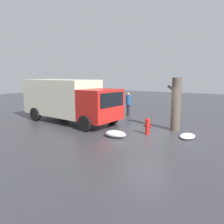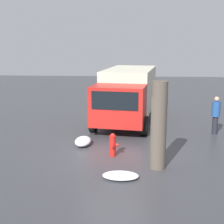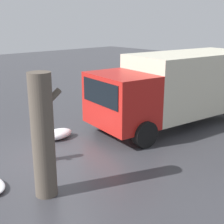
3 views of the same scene
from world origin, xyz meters
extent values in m
plane|color=#38383D|center=(0.00, 0.00, 0.00)|extent=(60.00, 60.00, 0.00)
cylinder|color=red|center=(0.00, 0.00, 0.35)|extent=(0.24, 0.24, 0.71)
cylinder|color=red|center=(0.00, 0.00, 0.75)|extent=(0.25, 0.25, 0.08)
sphere|color=red|center=(0.00, 0.00, 0.79)|extent=(0.20, 0.20, 0.20)
cylinder|color=red|center=(0.00, -0.17, 0.44)|extent=(0.12, 0.10, 0.11)
cylinder|color=red|center=(0.17, 0.00, 0.44)|extent=(0.10, 0.09, 0.09)
cylinder|color=red|center=(-0.17, 0.00, 0.44)|extent=(0.10, 0.09, 0.09)
cylinder|color=brown|center=(-1.05, -1.61, 1.49)|extent=(0.53, 0.53, 2.98)
cylinder|color=brown|center=(-0.81, -1.61, 2.32)|extent=(0.61, 0.15, 0.49)
cube|color=red|center=(2.97, -0.04, 1.37)|extent=(2.04, 2.67, 1.84)
cube|color=black|center=(2.11, 0.07, 1.74)|extent=(0.31, 2.05, 0.81)
cube|color=beige|center=(6.48, -0.52, 1.63)|extent=(5.64, 3.16, 2.36)
cylinder|color=black|center=(2.90, -1.27, 0.45)|extent=(0.93, 0.40, 0.90)
cylinder|color=black|center=(3.22, 1.16, 0.45)|extent=(0.93, 0.40, 0.90)
cylinder|color=black|center=(7.65, -1.92, 0.45)|extent=(0.93, 0.40, 0.90)
cylinder|color=black|center=(7.98, 0.52, 0.45)|extent=(0.93, 0.40, 0.90)
cylinder|color=#23232D|center=(3.34, -4.58, 0.42)|extent=(0.26, 0.26, 0.85)
cylinder|color=#234C8C|center=(3.34, -4.58, 1.20)|extent=(0.39, 0.39, 0.71)
sphere|color=tan|center=(3.34, -4.58, 1.67)|extent=(0.23, 0.23, 0.23)
ellipsoid|color=white|center=(1.20, 1.34, 0.17)|extent=(1.11, 0.66, 0.34)
ellipsoid|color=white|center=(-1.98, -0.40, 0.09)|extent=(0.71, 1.15, 0.17)
camera|label=1|loc=(-4.00, 10.69, 3.09)|focal=35.00mm
camera|label=2|loc=(-11.15, -0.82, 4.14)|focal=50.00mm
camera|label=3|loc=(-4.41, -7.62, 4.06)|focal=50.00mm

